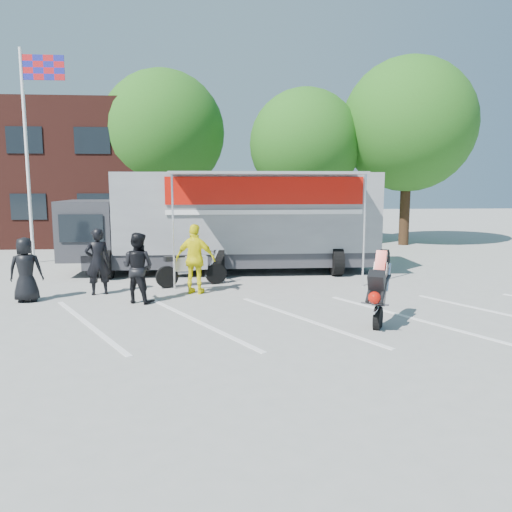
{
  "coord_description": "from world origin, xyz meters",
  "views": [
    {
      "loc": [
        0.61,
        -9.79,
        3.03
      ],
      "look_at": [
        1.56,
        2.16,
        1.3
      ],
      "focal_mm": 35.0,
      "sensor_mm": 36.0,
      "label": 1
    }
  ],
  "objects": [
    {
      "name": "ground",
      "position": [
        0.0,
        0.0,
        0.0
      ],
      "size": [
        100.0,
        100.0,
        0.0
      ],
      "primitive_type": "plane",
      "color": "#989893",
      "rests_on": "ground"
    },
    {
      "name": "parking_bay_lines",
      "position": [
        0.0,
        1.0,
        0.01
      ],
      "size": [
        18.09,
        13.33,
        0.01
      ],
      "primitive_type": "cube",
      "rotation": [
        0.0,
        0.0,
        0.52
      ],
      "color": "white",
      "rests_on": "ground"
    },
    {
      "name": "office_building",
      "position": [
        -10.0,
        18.0,
        3.5
      ],
      "size": [
        18.0,
        8.0,
        7.0
      ],
      "primitive_type": "cube",
      "color": "#441C16",
      "rests_on": "ground"
    },
    {
      "name": "flagpole",
      "position": [
        -6.24,
        10.0,
        5.05
      ],
      "size": [
        1.61,
        0.12,
        8.0
      ],
      "color": "white",
      "rests_on": "ground"
    },
    {
      "name": "tree_left",
      "position": [
        -2.0,
        16.0,
        5.57
      ],
      "size": [
        6.12,
        6.12,
        8.64
      ],
      "color": "#382314",
      "rests_on": "ground"
    },
    {
      "name": "tree_mid",
      "position": [
        5.0,
        15.0,
        4.94
      ],
      "size": [
        5.44,
        5.44,
        7.68
      ],
      "color": "#382314",
      "rests_on": "ground"
    },
    {
      "name": "tree_right",
      "position": [
        10.0,
        14.5,
        5.88
      ],
      "size": [
        6.46,
        6.46,
        9.12
      ],
      "color": "#382314",
      "rests_on": "ground"
    },
    {
      "name": "transporter_truck",
      "position": [
        1.18,
        7.38,
        0.0
      ],
      "size": [
        10.73,
        5.2,
        3.41
      ],
      "primitive_type": null,
      "rotation": [
        0.0,
        0.0,
        -0.0
      ],
      "color": "gray",
      "rests_on": "ground"
    },
    {
      "name": "parked_motorcycle",
      "position": [
        -0.14,
        5.01,
        0.0
      ],
      "size": [
        2.34,
        1.42,
        1.16
      ],
      "primitive_type": null,
      "rotation": [
        0.0,
        0.0,
        1.9
      ],
      "color": "#B6B6BB",
      "rests_on": "ground"
    },
    {
      "name": "stunt_bike_rider",
      "position": [
        4.25,
        0.7,
        0.0
      ],
      "size": [
        1.36,
        1.7,
        1.81
      ],
      "primitive_type": null,
      "rotation": [
        0.0,
        0.0,
        -0.48
      ],
      "color": "black",
      "rests_on": "ground"
    },
    {
      "name": "spectator_leather_a",
      "position": [
        -4.32,
        3.33,
        0.84
      ],
      "size": [
        0.9,
        0.67,
        1.69
      ],
      "primitive_type": "imported",
      "rotation": [
        0.0,
        0.0,
        3.31
      ],
      "color": "black",
      "rests_on": "ground"
    },
    {
      "name": "spectator_leather_b",
      "position": [
        -2.65,
        4.04,
        0.92
      ],
      "size": [
        0.78,
        0.63,
        1.84
      ],
      "primitive_type": "imported",
      "rotation": [
        0.0,
        0.0,
        3.47
      ],
      "color": "black",
      "rests_on": "ground"
    },
    {
      "name": "spectator_leather_c",
      "position": [
        -1.41,
        3.02,
        0.91
      ],
      "size": [
        1.09,
        0.99,
        1.82
      ],
      "primitive_type": "imported",
      "rotation": [
        0.0,
        0.0,
        2.72
      ],
      "color": "black",
      "rests_on": "ground"
    },
    {
      "name": "spectator_hivis",
      "position": [
        0.02,
        3.95,
        0.97
      ],
      "size": [
        1.23,
        0.81,
        1.94
      ],
      "primitive_type": "imported",
      "rotation": [
        0.0,
        0.0,
        2.82
      ],
      "color": "#FFF20D",
      "rests_on": "ground"
    }
  ]
}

